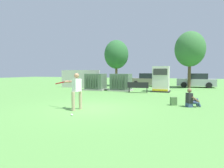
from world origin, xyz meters
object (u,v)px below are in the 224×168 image
Objects in this scene: transformer_west at (96,82)px; parked_car_leftmost at (148,80)px; generator_enclosure at (161,79)px; sports_ball at (72,115)px; transformer_mid_west at (121,82)px; seated_spectator at (191,100)px; backpack at (173,101)px; parked_car_left_of_center at (196,81)px; park_bench at (138,87)px; batter at (76,89)px.

parked_car_leftmost is (3.77, 7.44, -0.04)m from transformer_west.
generator_enclosure is 25.56× the size of sports_ball.
sports_ball is at bearing -100.74° from generator_enclosure.
transformer_west and transformer_mid_west have the same top height.
transformer_mid_west is at bearing -99.52° from parked_car_leftmost.
generator_enclosure is at bearing 6.04° from transformer_mid_west.
sports_ball is (4.11, -10.61, -0.74)m from transformer_west.
sports_ball is 0.02× the size of parked_car_leftmost.
sports_ball is 6.08m from seated_spectator.
seated_spectator is 2.19× the size of backpack.
backpack is 0.10× the size of parked_car_leftmost.
seated_spectator is (6.12, -6.85, -0.41)m from transformer_mid_west.
backpack is 13.84m from parked_car_left_of_center.
parked_car_leftmost is (-4.04, 13.86, 0.54)m from backpack.
park_bench is 1.06× the size of batter.
backpack is (3.30, -5.47, -0.32)m from park_bench.
generator_enclosure reaches higher than transformer_mid_west.
transformer_west is at bearing 111.19° from sports_ball.
sports_ball is 5.59m from backpack.
parked_car_leftmost is (-2.47, 6.82, -0.38)m from generator_enclosure.
seated_spectator is (5.10, 2.81, -0.60)m from batter.
seated_spectator reaches higher than backpack.
transformer_west is 8.34m from parked_car_leftmost.
transformer_mid_west is at bearing -173.96° from generator_enclosure.
sports_ball is at bearing -68.81° from transformer_west.
batter is at bearing -144.46° from backpack.
transformer_mid_west is 9.85m from parked_car_left_of_center.
parked_car_leftmost is 5.62m from parked_car_left_of_center.
seated_spectator is (8.69, -6.62, -0.41)m from transformer_west.
transformer_mid_west is 3.72m from generator_enclosure.
seated_spectator is 0.23× the size of parked_car_left_of_center.
transformer_west is at bearing -174.92° from transformer_mid_west.
batter is at bearing -151.10° from seated_spectator.
generator_enclosure reaches higher than park_bench.
parked_car_leftmost reaches higher than backpack.
parked_car_left_of_center reaches higher than seated_spectator.
parked_car_left_of_center is at bearing 73.59° from sports_ball.
parked_car_left_of_center is at bearing -1.21° from parked_car_leftmost.
transformer_west is at bearing -142.07° from parked_car_left_of_center.
seated_spectator is 14.90m from parked_car_leftmost.
transformer_west reaches higher than park_bench.
sports_ball is 18.07m from parked_car_leftmost.
parked_car_leftmost reaches higher than sports_ball.
parked_car_leftmost reaches higher than seated_spectator.
backpack is at bearing 167.13° from seated_spectator.
backpack is (5.25, -6.65, -0.57)m from transformer_mid_west.
batter is 5.24m from backpack.
backpack reaches higher than sports_ball.
sports_ball is (1.55, -10.84, -0.74)m from transformer_mid_west.
generator_enclosure reaches higher than parked_car_leftmost.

